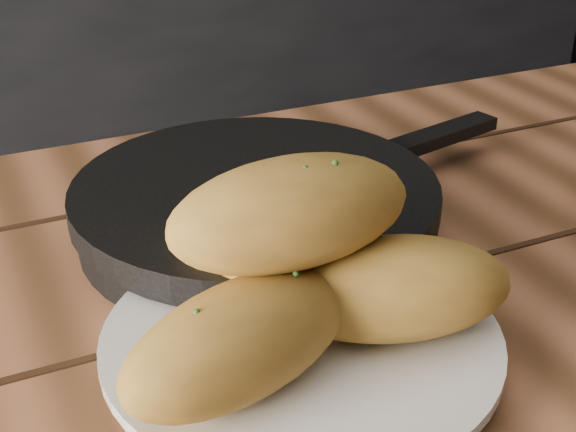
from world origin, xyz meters
name	(u,v)px	position (x,y,z in m)	size (l,w,h in m)	color
plate	(301,342)	(0.13, 0.31, 0.76)	(0.25, 0.25, 0.02)	silver
bread_rolls	(296,272)	(0.13, 0.31, 0.81)	(0.27, 0.22, 0.12)	#B38231
skillet	(258,207)	(0.17, 0.47, 0.77)	(0.42, 0.29, 0.05)	black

